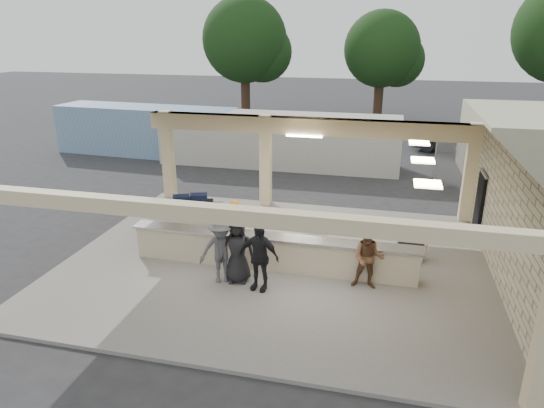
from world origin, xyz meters
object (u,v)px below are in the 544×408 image
(drum_fan, at_px, (412,243))
(passenger_a, at_px, (368,258))
(luggage_cart, at_px, (187,213))
(car_dark, at_px, (457,139))
(container_white, at_px, (278,140))
(baggage_handler, at_px, (234,226))
(passenger_c, at_px, (221,250))
(container_blue, at_px, (146,131))
(baggage_counter, at_px, (271,252))
(passenger_b, at_px, (259,257))
(passenger_d, at_px, (237,250))
(car_white_a, at_px, (508,153))

(drum_fan, relative_size, passenger_a, 0.57)
(passenger_a, bearing_deg, luggage_cart, 159.34)
(drum_fan, distance_m, car_dark, 14.96)
(car_dark, distance_m, container_white, 10.31)
(baggage_handler, distance_m, passenger_c, 1.89)
(car_dark, bearing_deg, container_blue, 119.82)
(drum_fan, xyz_separation_m, container_white, (-6.25, 9.82, 0.69))
(baggage_counter, xyz_separation_m, drum_fan, (3.86, 1.49, 0.02))
(baggage_counter, height_order, passenger_c, passenger_c)
(baggage_counter, height_order, luggage_cart, luggage_cart)
(drum_fan, height_order, container_blue, container_blue)
(baggage_counter, relative_size, passenger_b, 4.48)
(baggage_counter, distance_m, car_dark, 17.51)
(passenger_d, distance_m, car_white_a, 17.67)
(container_white, bearing_deg, drum_fan, -57.42)
(passenger_d, distance_m, container_white, 12.38)
(passenger_a, xyz_separation_m, passenger_b, (-2.72, -0.72, 0.07))
(luggage_cart, xyz_separation_m, container_blue, (-6.73, 10.28, 0.46))
(drum_fan, distance_m, car_white_a, 13.38)
(car_dark, bearing_deg, baggage_handler, 168.17)
(car_white_a, bearing_deg, car_dark, 32.91)
(baggage_counter, distance_m, drum_fan, 4.14)
(passenger_a, relative_size, car_white_a, 0.36)
(baggage_counter, distance_m, passenger_b, 1.29)
(passenger_a, distance_m, container_blue, 17.81)
(passenger_a, bearing_deg, container_white, 113.21)
(baggage_handler, xyz_separation_m, passenger_d, (0.67, -1.75, 0.09))
(baggage_counter, height_order, passenger_d, passenger_d)
(drum_fan, relative_size, car_dark, 0.21)
(baggage_counter, height_order, car_dark, car_dark)
(baggage_handler, height_order, car_white_a, baggage_handler)
(container_blue, bearing_deg, baggage_counter, -46.82)
(car_white_a, height_order, container_blue, container_blue)
(luggage_cart, height_order, passenger_c, passenger_c)
(baggage_counter, relative_size, car_white_a, 1.75)
(passenger_b, bearing_deg, passenger_d, 165.82)
(baggage_handler, xyz_separation_m, container_blue, (-8.62, 11.21, 0.38))
(luggage_cart, bearing_deg, passenger_b, -62.40)
(passenger_b, bearing_deg, car_dark, 77.25)
(passenger_c, bearing_deg, baggage_handler, 76.33)
(baggage_handler, bearing_deg, passenger_b, 58.70)
(luggage_cart, bearing_deg, passenger_c, -72.33)
(drum_fan, xyz_separation_m, passenger_d, (-4.55, -2.44, 0.40))
(passenger_c, bearing_deg, container_blue, 102.63)
(passenger_d, relative_size, container_blue, 0.18)
(baggage_counter, height_order, container_white, container_white)
(drum_fan, bearing_deg, baggage_handler, -156.19)
(baggage_handler, bearing_deg, baggage_counter, 84.88)
(baggage_handler, bearing_deg, passenger_d, 46.31)
(luggage_cart, xyz_separation_m, car_dark, (9.94, 14.45, -0.06))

